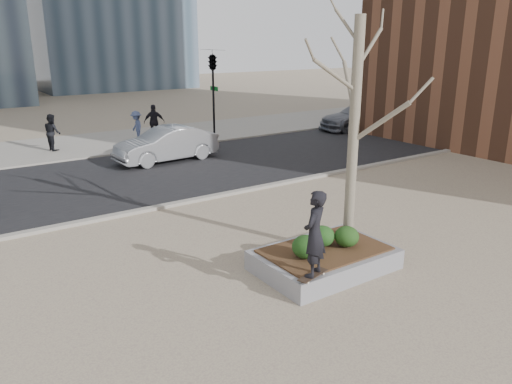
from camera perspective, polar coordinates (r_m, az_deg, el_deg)
ground at (r=10.95m, az=3.80°, el=-10.03°), size 120.00×120.00×0.00m
street at (r=19.30m, az=-14.79°, el=1.58°), size 60.00×8.00×0.02m
far_sidewalk at (r=25.85m, az=-20.15°, el=4.95°), size 60.00×6.00×0.02m
planter at (r=11.44m, az=7.81°, el=-7.67°), size 3.00×2.00×0.45m
planter_mulch at (r=11.34m, az=7.86°, el=-6.54°), size 2.70×1.70×0.04m
sycamore_tree at (r=11.38m, az=11.34°, el=10.74°), size 2.80×2.80×6.60m
shrub_left at (r=10.75m, az=5.71°, el=-6.24°), size 0.60×0.60×0.51m
shrub_middle at (r=11.39m, az=7.59°, el=-5.01°), size 0.56×0.56×0.47m
shrub_right at (r=11.46m, az=10.33°, el=-5.02°), size 0.55×0.55×0.47m
skateboard at (r=10.07m, az=6.53°, el=-9.55°), size 0.81×0.38×0.08m
skateboarder at (r=9.70m, az=6.70°, el=-4.76°), size 0.76×0.67×1.74m
car_silver at (r=21.42m, az=-10.21°, el=5.39°), size 4.44×1.79×1.44m
car_third at (r=29.38m, az=11.86°, el=8.43°), size 5.22×2.76×1.44m
pedestrian_a at (r=25.02m, az=-22.24°, el=6.35°), size 0.74×0.90×1.68m
pedestrian_b at (r=25.75m, az=-13.49°, el=7.28°), size 0.66×1.05×1.56m
pedestrian_c at (r=26.27m, az=-11.55°, el=7.84°), size 1.13×0.82×1.78m
traffic_light_far at (r=25.68m, az=-4.89°, el=10.92°), size 0.60×2.48×4.50m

